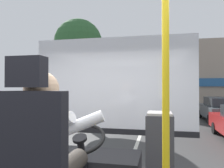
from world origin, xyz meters
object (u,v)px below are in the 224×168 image
Objects in this scene: handrail_pole at (166,119)px; parked_car_charcoal at (221,109)px; fare_box at (160,167)px; bus_driver at (46,145)px.

parked_car_charcoal is (3.34, 11.39, -1.02)m from handrail_pole.
parked_car_charcoal is at bearing 73.65° from handrail_pole.
handrail_pole is 0.51× the size of parked_car_charcoal.
fare_box is at bearing 93.07° from handrail_pole.
parked_car_charcoal is at bearing 70.02° from bus_driver.
bus_driver is 0.20× the size of parked_car_charcoal.
handrail_pole is 0.80m from fare_box.
handrail_pole is at bearing -86.93° from fare_box.
handrail_pole is (0.79, -0.01, 0.21)m from bus_driver.
fare_box is at bearing -107.39° from parked_car_charcoal.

